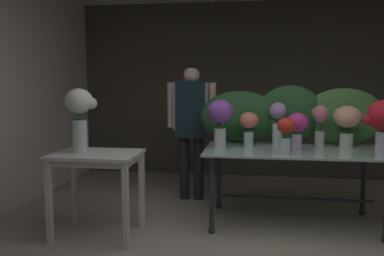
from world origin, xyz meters
TOP-DOWN VIEW (x-y plane):
  - ground_plane at (0.00, 1.83)m, footprint 8.04×8.04m
  - wall_back at (0.00, 3.66)m, footprint 5.55×0.12m
  - wall_left at (-2.77, 1.83)m, footprint 0.12×3.78m
  - display_table_glass at (0.38, 1.48)m, footprint 1.79×0.99m
  - side_table_white at (-1.48, 0.88)m, footprint 0.79×0.60m
  - florist at (-0.78, 2.20)m, footprint 0.60×0.24m
  - foliage_backdrop at (0.31, 1.86)m, footprint 1.99×0.30m
  - vase_rosy_carnations at (0.65, 1.65)m, footprint 0.17×0.16m
  - vase_scarlet_peonies at (0.27, 1.15)m, footprint 0.18×0.16m
  - vase_coral_stock at (-0.08, 1.56)m, footprint 0.20×0.20m
  - vase_violet_ranunculus at (-0.37, 1.40)m, footprint 0.26×0.26m
  - vase_magenta_roses at (0.39, 1.40)m, footprint 0.24×0.21m
  - vase_peach_lilies at (0.92, 1.64)m, footprint 0.30×0.28m
  - vase_crimson_anemones at (1.11, 1.09)m, footprint 0.35×0.30m
  - vase_lilac_tulips at (0.22, 1.68)m, footprint 0.18×0.18m
  - vase_white_roses_tall at (-1.63, 0.88)m, footprint 0.29×0.25m

SIDE VIEW (x-z plane):
  - ground_plane at x=0.00m, z-range 0.00..0.00m
  - display_table_glass at x=0.38m, z-range 0.28..1.06m
  - side_table_white at x=-1.48m, z-range 0.29..1.09m
  - vase_scarlet_peonies at x=0.27m, z-range 0.81..1.16m
  - vase_coral_stock at x=-0.08m, z-range 0.82..1.19m
  - vase_magenta_roses at x=0.39m, z-range 0.83..1.21m
  - florist at x=-0.78m, z-range 0.20..1.85m
  - vase_lilac_tulips at x=0.22m, z-range 0.82..1.28m
  - vase_rosy_carnations at x=0.65m, z-range 0.83..1.27m
  - vase_peach_lilies at x=0.92m, z-range 0.84..1.28m
  - foliage_backdrop at x=0.31m, z-range 0.76..1.40m
  - vase_violet_ranunculus at x=-0.37m, z-range 0.85..1.35m
  - vase_crimson_anemones at x=1.11m, z-range 0.85..1.37m
  - vase_white_roses_tall at x=-1.63m, z-range 0.86..1.46m
  - wall_back at x=0.00m, z-range 0.00..2.67m
  - wall_left at x=-2.77m, z-range 0.00..2.67m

